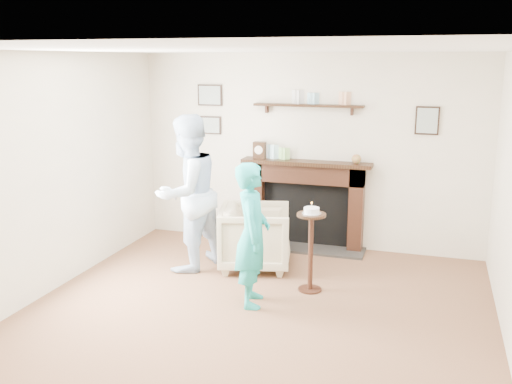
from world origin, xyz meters
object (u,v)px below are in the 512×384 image
(man, at_px, (189,267))
(woman, at_px, (252,303))
(armchair, at_px, (255,267))
(pedestal_table, at_px, (311,237))

(man, xyz_separation_m, woman, (1.03, -0.74, 0.00))
(armchair, height_order, pedestal_table, pedestal_table)
(armchair, distance_m, man, 0.79)
(man, relative_size, pedestal_table, 1.86)
(woman, xyz_separation_m, pedestal_table, (0.49, 0.50, 0.60))
(armchair, bearing_deg, woman, -178.71)
(armchair, relative_size, woman, 0.56)
(armchair, xyz_separation_m, man, (-0.74, -0.26, 0.00))
(pedestal_table, bearing_deg, man, 171.13)
(armchair, distance_m, woman, 1.03)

